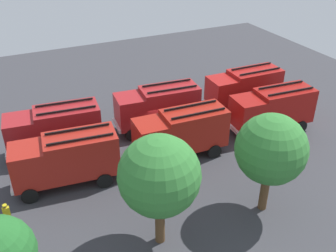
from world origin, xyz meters
name	(u,v)px	position (x,y,z in m)	size (l,w,h in m)	color
ground_plane	(168,141)	(0.00, 0.00, 0.00)	(54.38, 54.38, 0.00)	#38383D
fire_truck_0	(244,87)	(-8.95, -2.32, 2.15)	(7.26, 2.89, 3.88)	#AC1916
fire_truck_1	(158,106)	(-0.12, -2.27, 2.15)	(7.39, 3.27, 3.88)	maroon
fire_truck_2	(54,128)	(8.54, -2.27, 2.15)	(7.42, 3.37, 3.88)	maroon
fire_truck_3	(272,108)	(-8.63, 2.20, 2.15)	(7.36, 3.18, 3.88)	#9D1511
fire_truck_4	(181,131)	(0.00, 2.35, 2.15)	(7.31, 3.03, 3.88)	#A31D12
fire_truck_5	(66,158)	(8.60, 2.12, 2.15)	(7.42, 3.38, 3.88)	#A11F16
firefighter_0	(228,85)	(-9.41, -5.70, 0.95)	(0.47, 0.47, 1.69)	black
firefighter_1	(291,98)	(-12.96, -0.35, 1.04)	(0.44, 0.30, 1.83)	black
firefighter_2	(59,122)	(7.73, -5.09, 0.99)	(0.32, 0.46, 1.77)	black
firefighter_3	(7,214)	(12.87, 4.62, 0.88)	(0.43, 0.27, 1.60)	black
tree_0	(271,150)	(-2.03, 9.92, 4.49)	(4.31, 4.31, 6.68)	brown
tree_1	(159,176)	(5.04, 9.64, 4.66)	(4.47, 4.47, 6.93)	brown
traffic_cone_0	(48,138)	(8.94, -4.09, 0.30)	(0.41, 0.41, 0.59)	#F2600C
traffic_cone_1	(255,90)	(-12.09, -4.60, 0.28)	(0.39, 0.39, 0.55)	#F2600C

